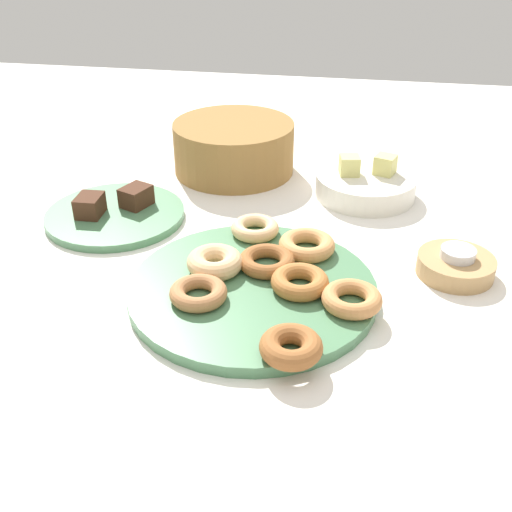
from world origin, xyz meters
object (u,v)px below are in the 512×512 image
at_px(donut_0, 307,245).
at_px(tealight, 458,253).
at_px(donut_6, 291,347).
at_px(melon_chunk_right, 385,165).
at_px(donut_5, 198,293).
at_px(fruit_bowl, 365,186).
at_px(donut_3, 255,228).
at_px(donut_4, 300,283).
at_px(donut_2, 352,299).
at_px(melon_chunk_left, 349,165).
at_px(donut_plate, 252,289).
at_px(brownie_near, 90,206).
at_px(brownie_far, 136,196).
at_px(basket, 234,147).
at_px(candle_holder, 456,266).
at_px(cake_plate, 115,215).
at_px(donut_7, 267,261).
at_px(donut_1, 215,262).

height_order(donut_0, tealight, tealight).
bearing_deg(donut_6, melon_chunk_right, 77.83).
bearing_deg(donut_5, fruit_bowl, 61.94).
relative_size(donut_3, donut_4, 0.95).
height_order(donut_2, fruit_bowl, fruit_bowl).
xyz_separation_m(tealight, melon_chunk_right, (-0.11, 0.27, 0.02)).
relative_size(donut_3, melon_chunk_left, 2.20).
relative_size(donut_4, fruit_bowl, 0.44).
xyz_separation_m(donut_plate, donut_5, (-0.07, -0.05, 0.02)).
distance_m(donut_plate, brownie_near, 0.36).
bearing_deg(brownie_far, donut_0, -20.05).
height_order(basket, melon_chunk_left, basket).
distance_m(brownie_near, melon_chunk_left, 0.48).
relative_size(brownie_near, melon_chunk_right, 1.45).
distance_m(donut_2, melon_chunk_left, 0.39).
bearing_deg(fruit_bowl, brownie_far, -160.74).
bearing_deg(candle_holder, melon_chunk_right, 111.86).
height_order(donut_4, brownie_far, brownie_far).
bearing_deg(cake_plate, melon_chunk_right, 21.68).
height_order(donut_6, tealight, same).
bearing_deg(donut_4, fruit_bowl, 76.92).
xyz_separation_m(donut_2, donut_6, (-0.07, -0.12, 0.00)).
bearing_deg(donut_7, donut_3, 109.63).
bearing_deg(brownie_far, donut_1, -45.54).
bearing_deg(donut_5, donut_0, 48.95).
xyz_separation_m(donut_3, tealight, (0.32, -0.04, 0.01)).
relative_size(donut_5, melon_chunk_left, 2.24).
xyz_separation_m(donut_1, melon_chunk_left, (0.18, 0.34, 0.03)).
height_order(donut_2, donut_5, same).
xyz_separation_m(donut_2, donut_5, (-0.21, -0.02, -0.00)).
relative_size(tealight, melon_chunk_right, 1.46).
bearing_deg(tealight, donut_4, -154.33).
bearing_deg(donut_5, candle_holder, 23.37).
height_order(donut_plate, donut_3, donut_3).
bearing_deg(donut_5, brownie_far, 124.38).
distance_m(donut_2, fruit_bowl, 0.39).
distance_m(donut_6, donut_7, 0.20).
bearing_deg(donut_1, donut_4, -12.67).
height_order(donut_4, brownie_near, brownie_near).
distance_m(tealight, melon_chunk_left, 0.31).
height_order(brownie_far, candle_holder, brownie_far).
distance_m(donut_3, melon_chunk_right, 0.31).
distance_m(basket, melon_chunk_right, 0.31).
bearing_deg(donut_0, fruit_bowl, 71.67).
bearing_deg(donut_4, brownie_far, 145.10).
distance_m(donut_7, candle_holder, 0.29).
height_order(donut_0, donut_6, donut_6).
relative_size(donut_2, donut_6, 1.06).
distance_m(donut_plate, donut_2, 0.15).
bearing_deg(donut_5, tealight, 23.37).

